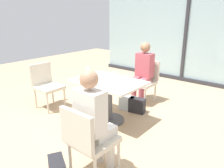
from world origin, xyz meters
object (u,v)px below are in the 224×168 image
(dining_table_main, at_px, (108,92))
(handbag_0, at_px, (137,105))
(wine_glass_1, at_px, (96,75))
(person_near_window, at_px, (143,70))
(handbag_2, at_px, (127,103))
(person_front_right, at_px, (94,118))
(coffee_cup, at_px, (95,76))
(chair_side_end, at_px, (46,83))
(chair_near_window, at_px, (145,79))
(cell_phone_on_table, at_px, (94,74))
(chair_front_right, at_px, (88,138))
(wine_glass_3, at_px, (113,74))
(wine_glass_2, at_px, (124,81))
(wine_glass_0, at_px, (118,75))
(wine_glass_4, at_px, (88,68))

(dining_table_main, xyz_separation_m, handbag_0, (0.20, 0.61, -0.39))
(wine_glass_1, bearing_deg, person_near_window, 86.95)
(person_near_window, xyz_separation_m, handbag_2, (-0.01, -0.50, -0.56))
(person_front_right, xyz_separation_m, coffee_cup, (-0.99, 1.05, 0.08))
(chair_side_end, distance_m, coffee_cup, 1.15)
(chair_near_window, bearing_deg, cell_phone_on_table, -116.05)
(person_front_right, bearing_deg, chair_near_window, 107.65)
(chair_front_right, relative_size, wine_glass_3, 4.70)
(handbag_0, relative_size, handbag_2, 1.00)
(person_front_right, height_order, handbag_0, person_front_right)
(handbag_0, bearing_deg, person_near_window, 100.91)
(wine_glass_2, distance_m, cell_phone_on_table, 1.05)
(chair_side_end, xyz_separation_m, cell_phone_on_table, (0.85, 0.48, 0.24))
(wine_glass_0, bearing_deg, chair_front_right, -66.74)
(cell_phone_on_table, bearing_deg, dining_table_main, 14.68)
(person_front_right, height_order, coffee_cup, person_front_right)
(dining_table_main, height_order, wine_glass_1, wine_glass_1)
(dining_table_main, xyz_separation_m, handbag_2, (-0.01, 0.58, -0.39))
(person_front_right, bearing_deg, handbag_0, 107.30)
(wine_glass_2, relative_size, cell_phone_on_table, 1.28)
(wine_glass_4, bearing_deg, wine_glass_2, -13.92)
(dining_table_main, distance_m, wine_glass_0, 0.40)
(wine_glass_1, height_order, wine_glass_2, same)
(dining_table_main, bearing_deg, coffee_cup, -171.95)
(chair_side_end, bearing_deg, chair_near_window, 48.11)
(chair_near_window, xyz_separation_m, wine_glass_2, (0.47, -1.40, 0.37))
(wine_glass_3, height_order, wine_glass_4, same)
(chair_side_end, bearing_deg, person_front_right, -20.39)
(person_front_right, bearing_deg, chair_side_end, 159.61)
(person_near_window, relative_size, wine_glass_4, 6.81)
(chair_front_right, xyz_separation_m, wine_glass_4, (-1.24, 1.23, 0.37))
(chair_front_right, xyz_separation_m, handbag_2, (-0.74, 1.77, -0.36))
(chair_side_end, height_order, wine_glass_0, wine_glass_0)
(coffee_cup, height_order, handbag_0, coffee_cup)
(person_near_window, bearing_deg, dining_table_main, -90.00)
(chair_near_window, height_order, person_near_window, person_near_window)
(chair_near_window, xyz_separation_m, person_front_right, (0.72, -2.28, 0.20))
(chair_front_right, distance_m, coffee_cup, 1.55)
(wine_glass_3, relative_size, handbag_0, 0.62)
(person_near_window, relative_size, wine_glass_0, 6.81)
(wine_glass_1, bearing_deg, wine_glass_0, 37.35)
(person_near_window, distance_m, handbag_0, 0.76)
(wine_glass_3, xyz_separation_m, handbag_0, (0.11, 0.58, -0.72))
(dining_table_main, bearing_deg, wine_glass_1, -107.46)
(person_near_window, height_order, handbag_2, person_near_window)
(wine_glass_2, bearing_deg, person_near_window, 110.23)
(chair_side_end, height_order, wine_glass_2, wine_glass_2)
(chair_front_right, bearing_deg, person_front_right, 90.00)
(chair_front_right, bearing_deg, handbag_0, 106.31)
(wine_glass_1, bearing_deg, handbag_0, 72.07)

